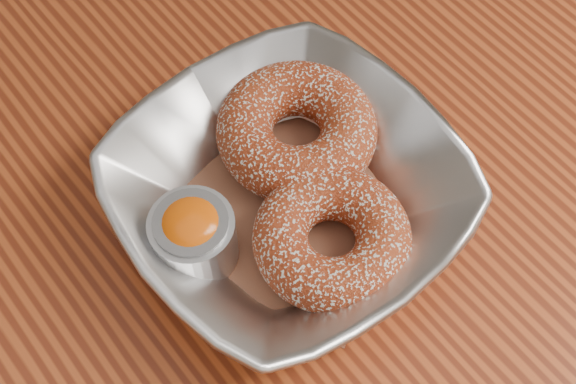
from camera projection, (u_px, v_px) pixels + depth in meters
table at (278, 380)px, 0.58m from camera, size 1.20×0.80×0.75m
serving_bowl at (288, 195)px, 0.51m from camera, size 0.22×0.22×0.05m
parchment at (288, 208)px, 0.53m from camera, size 0.19×0.19×0.00m
donut_back at (297, 130)px, 0.54m from camera, size 0.13×0.13×0.04m
donut_front at (332, 238)px, 0.50m from camera, size 0.11×0.11×0.04m
ramekin at (194, 236)px, 0.49m from camera, size 0.05×0.05×0.05m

